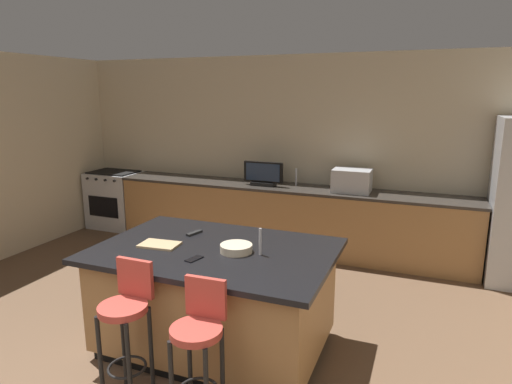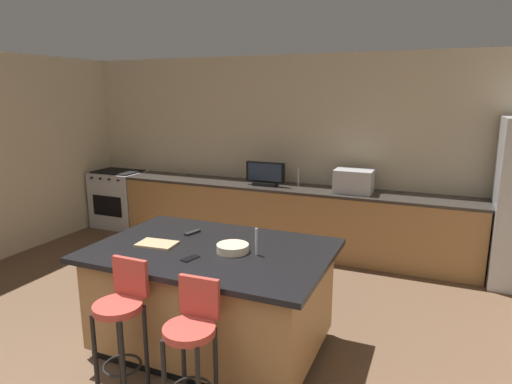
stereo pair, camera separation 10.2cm
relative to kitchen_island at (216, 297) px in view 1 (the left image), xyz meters
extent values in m
cube|color=beige|center=(-0.19, 2.94, 0.88)|extent=(7.27, 0.12, 2.67)
cube|color=#9E7042|center=(-0.21, 2.56, -0.03)|extent=(4.97, 0.60, 0.87)
cube|color=#332D28|center=(-0.21, 2.56, 0.43)|extent=(5.00, 0.62, 0.04)
cube|color=black|center=(0.00, 0.00, -0.42)|extent=(1.72, 1.09, 0.09)
cube|color=#9E7042|center=(0.00, 0.00, 0.01)|extent=(1.80, 1.17, 0.77)
cube|color=black|center=(0.00, 0.00, 0.42)|extent=(1.96, 1.33, 0.04)
cube|color=#B7BABF|center=(-3.12, 2.56, -0.01)|extent=(0.80, 0.60, 0.90)
cube|color=black|center=(-3.12, 2.25, -0.05)|extent=(0.56, 0.01, 0.33)
cube|color=black|center=(-3.12, 2.56, 0.45)|extent=(0.72, 0.50, 0.02)
cylinder|color=black|center=(-3.38, 2.24, 0.38)|extent=(0.04, 0.03, 0.04)
cylinder|color=black|center=(-3.20, 2.24, 0.38)|extent=(0.04, 0.03, 0.04)
cylinder|color=black|center=(-3.03, 2.24, 0.38)|extent=(0.04, 0.03, 0.04)
cylinder|color=black|center=(-2.85, 2.24, 0.38)|extent=(0.04, 0.03, 0.04)
cube|color=#B7BABF|center=(0.69, 2.56, 0.59)|extent=(0.48, 0.36, 0.30)
cube|color=black|center=(-0.52, 2.51, 0.47)|extent=(0.34, 0.16, 0.05)
cube|color=black|center=(-0.52, 2.51, 0.63)|extent=(0.56, 0.05, 0.28)
cube|color=#1E2D47|center=(-0.52, 2.48, 0.63)|extent=(0.49, 0.01, 0.24)
cylinder|color=#B2B2B7|center=(-0.09, 2.66, 0.56)|extent=(0.02, 0.02, 0.24)
cylinder|color=#B2B2B7|center=(0.41, 0.00, 0.55)|extent=(0.02, 0.02, 0.22)
cylinder|color=#B23D33|center=(-0.28, -0.84, 0.25)|extent=(0.34, 0.34, 0.05)
cube|color=#B23D33|center=(-0.28, -0.69, 0.42)|extent=(0.29, 0.04, 0.28)
cylinder|color=black|center=(-0.41, -0.96, -0.12)|extent=(0.03, 0.03, 0.69)
cylinder|color=black|center=(-0.16, -0.97, -0.12)|extent=(0.03, 0.03, 0.69)
cylinder|color=black|center=(-0.40, -0.72, -0.12)|extent=(0.03, 0.03, 0.69)
cylinder|color=black|center=(-0.16, -0.72, -0.12)|extent=(0.03, 0.03, 0.69)
torus|color=black|center=(-0.28, -0.84, -0.20)|extent=(0.28, 0.28, 0.02)
cylinder|color=#B23D33|center=(0.30, -0.86, 0.22)|extent=(0.34, 0.34, 0.05)
cube|color=#B23D33|center=(0.30, -0.71, 0.38)|extent=(0.29, 0.05, 0.28)
cylinder|color=black|center=(0.17, -0.74, -0.14)|extent=(0.03, 0.03, 0.65)
cylinder|color=black|center=(0.42, -0.74, -0.14)|extent=(0.03, 0.03, 0.65)
cylinder|color=beige|center=(0.20, -0.02, 0.47)|extent=(0.26, 0.26, 0.06)
cube|color=black|center=(-0.03, -0.28, 0.45)|extent=(0.10, 0.16, 0.01)
cube|color=black|center=(-0.34, 0.27, 0.45)|extent=(0.09, 0.18, 0.02)
cube|color=tan|center=(-0.46, -0.11, 0.45)|extent=(0.34, 0.24, 0.02)
camera|label=1|loc=(1.59, -3.07, 1.70)|focal=30.82mm
camera|label=2|loc=(1.68, -3.03, 1.70)|focal=30.82mm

